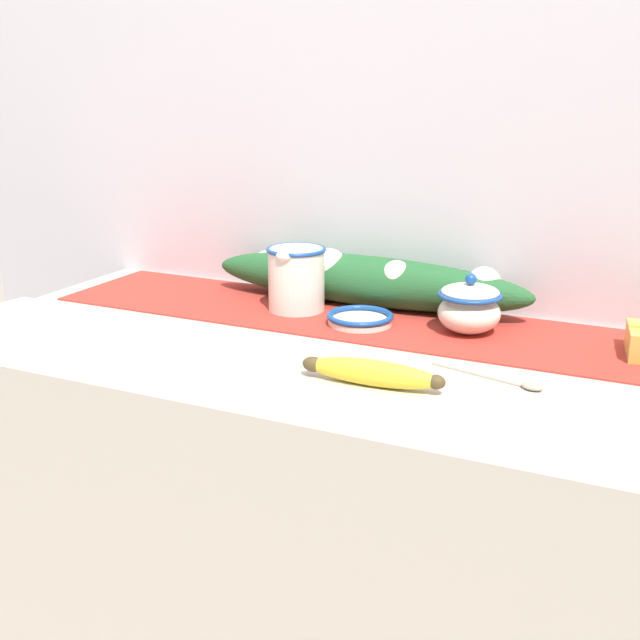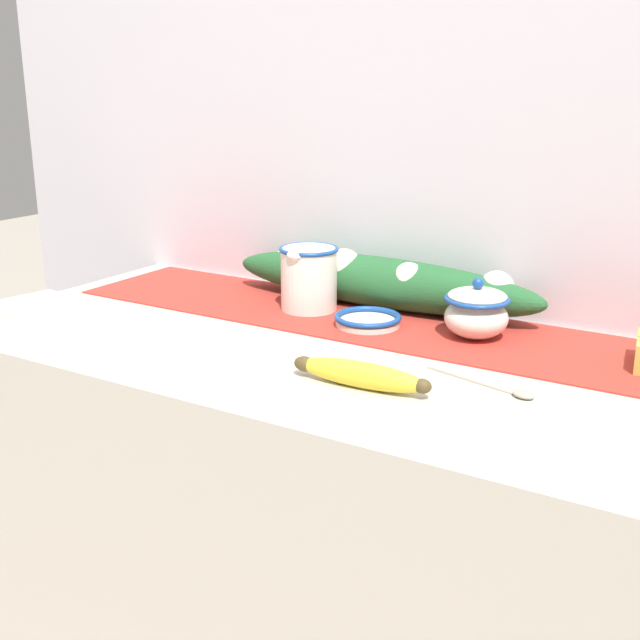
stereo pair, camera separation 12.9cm
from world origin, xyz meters
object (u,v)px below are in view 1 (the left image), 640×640
(sugar_bowl, at_px, (469,307))
(banana, at_px, (372,373))
(napkin_stack, at_px, (15,317))
(small_dish, at_px, (360,319))
(cream_pitcher, at_px, (297,277))
(spoon, at_px, (520,384))

(sugar_bowl, xyz_separation_m, banana, (-0.06, -0.29, -0.03))
(napkin_stack, bearing_deg, small_dish, 23.59)
(sugar_bowl, relative_size, napkin_stack, 0.80)
(banana, bearing_deg, small_dish, 115.88)
(sugar_bowl, distance_m, napkin_stack, 0.81)
(cream_pitcher, relative_size, napkin_stack, 0.96)
(banana, height_order, napkin_stack, banana)
(cream_pitcher, distance_m, napkin_stack, 0.51)
(cream_pitcher, distance_m, spoon, 0.51)
(cream_pitcher, height_order, napkin_stack, cream_pitcher)
(cream_pitcher, distance_m, sugar_bowl, 0.33)
(cream_pitcher, xyz_separation_m, spoon, (0.46, -0.21, -0.06))
(banana, xyz_separation_m, spoon, (0.19, 0.09, -0.01))
(banana, xyz_separation_m, napkin_stack, (-0.69, 0.01, -0.01))
(small_dish, xyz_separation_m, banana, (0.13, -0.26, 0.01))
(small_dish, height_order, banana, banana)
(spoon, distance_m, napkin_stack, 0.89)
(small_dish, relative_size, spoon, 0.66)
(cream_pitcher, height_order, sugar_bowl, cream_pitcher)
(sugar_bowl, bearing_deg, spoon, -57.39)
(napkin_stack, bearing_deg, sugar_bowl, 20.53)
(small_dish, bearing_deg, banana, -64.12)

